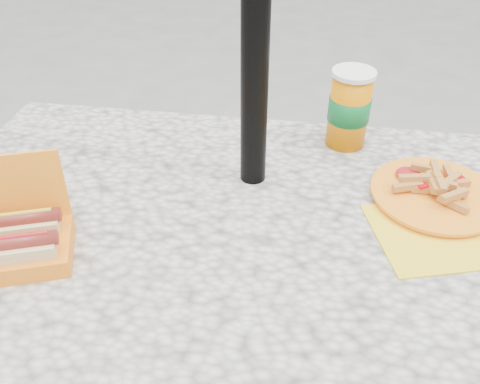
# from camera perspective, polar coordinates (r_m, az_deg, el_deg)

# --- Properties ---
(picnic_table) EXTENTS (1.20, 0.80, 0.75)m
(picnic_table) POSITION_cam_1_polar(r_m,az_deg,el_deg) (0.97, 0.12, -9.06)
(picnic_table) COLOR beige
(picnic_table) RESTS_ON ground
(hotdog_box) EXTENTS (0.22, 0.19, 0.16)m
(hotdog_box) POSITION_cam_1_polar(r_m,az_deg,el_deg) (0.90, -24.48, -5.06)
(hotdog_box) COLOR orange
(hotdog_box) RESTS_ON picnic_table
(fries_plate) EXTENTS (0.26, 0.34, 0.05)m
(fries_plate) POSITION_cam_1_polar(r_m,az_deg,el_deg) (1.01, 20.96, -0.39)
(fries_plate) COLOR yellow
(fries_plate) RESTS_ON picnic_table
(soda_cup) EXTENTS (0.09, 0.09, 0.17)m
(soda_cup) POSITION_cam_1_polar(r_m,az_deg,el_deg) (1.11, 12.16, 9.17)
(soda_cup) COLOR orange
(soda_cup) RESTS_ON picnic_table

